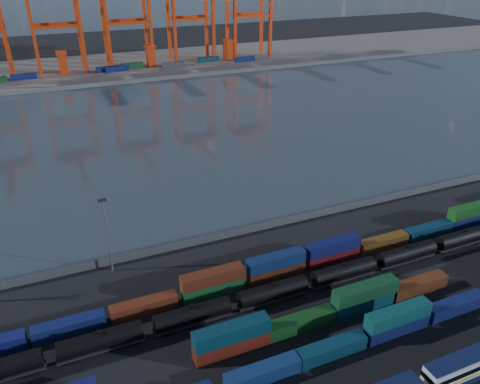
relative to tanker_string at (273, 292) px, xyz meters
name	(u,v)px	position (x,y,z in m)	size (l,w,h in m)	color
ground	(305,311)	(4.20, -4.71, -2.15)	(700.00, 700.00, 0.00)	black
harbor_water	(160,129)	(4.20, 100.29, -2.15)	(700.00, 700.00, 0.00)	#303C45
far_quay	(111,67)	(4.20, 205.29, -1.15)	(700.00, 70.00, 2.00)	#514F4C
container_row_south	(238,378)	(-13.45, -15.41, -0.01)	(140.03, 2.48, 5.28)	#414446
container_row_mid	(381,295)	(18.02, -8.36, -0.08)	(142.94, 2.59, 5.52)	#3C3D41
container_row_north	(347,249)	(20.76, 6.35, -0.03)	(141.82, 2.46, 5.24)	navy
tanker_string	(273,292)	(0.00, 0.00, 0.00)	(137.97, 3.00, 4.29)	black
waterfront_fence	(243,231)	(4.20, 23.29, -1.15)	(160.12, 0.12, 2.20)	#595B5E
yard_light_mast	(107,232)	(-25.80, 21.29, 7.14)	(1.60, 0.40, 16.60)	slate
quay_containers	(94,71)	(-6.80, 190.75, 1.15)	(172.58, 10.99, 2.60)	navy
straddle_carriers	(108,58)	(1.70, 195.29, 5.67)	(140.00, 7.00, 11.10)	red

